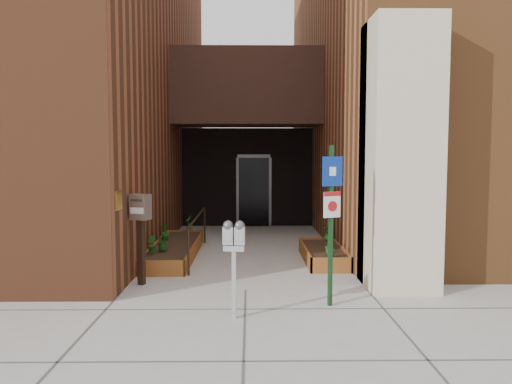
{
  "coord_description": "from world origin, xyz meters",
  "views": [
    {
      "loc": [
        0.07,
        -8.01,
        2.24
      ],
      "look_at": [
        0.2,
        1.8,
        1.47
      ],
      "focal_mm": 35.0,
      "sensor_mm": 36.0,
      "label": 1
    }
  ],
  "objects": [
    {
      "name": "parking_meter",
      "position": [
        -0.14,
        -1.38,
        1.04
      ],
      "size": [
        0.31,
        0.15,
        1.34
      ],
      "color": "#B7B6B9",
      "rests_on": "ground"
    },
    {
      "name": "handrail",
      "position": [
        -1.05,
        2.65,
        0.75
      ],
      "size": [
        0.04,
        3.34,
        0.9
      ],
      "color": "black",
      "rests_on": "ground"
    },
    {
      "name": "shrub_left_a",
      "position": [
        -1.68,
        1.95,
        0.46
      ],
      "size": [
        0.41,
        0.41,
        0.33
      ],
      "primitive_type": "imported",
      "rotation": [
        0.0,
        0.0,
        0.96
      ],
      "color": "#195117",
      "rests_on": "planter_left"
    },
    {
      "name": "shrub_left_c",
      "position": [
        -1.85,
        3.26,
        0.46
      ],
      "size": [
        0.25,
        0.25,
        0.33
      ],
      "primitive_type": "imported",
      "rotation": [
        0.0,
        0.0,
        3.58
      ],
      "color": "#1D621C",
      "rests_on": "planter_left"
    },
    {
      "name": "planter_right",
      "position": [
        1.6,
        2.2,
        0.13
      ],
      "size": [
        0.8,
        2.2,
        0.3
      ],
      "color": "brown",
      "rests_on": "ground"
    },
    {
      "name": "shrub_right_a",
      "position": [
        1.6,
        1.3,
        0.46
      ],
      "size": [
        0.24,
        0.24,
        0.31
      ],
      "primitive_type": "imported",
      "rotation": [
        0.0,
        0.0,
        0.95
      ],
      "color": "#18551A",
      "rests_on": "planter_right"
    },
    {
      "name": "shrub_left_d",
      "position": [
        -1.45,
        4.3,
        0.49
      ],
      "size": [
        0.23,
        0.23,
        0.39
      ],
      "primitive_type": "imported",
      "rotation": [
        0.0,
        0.0,
        4.87
      ],
      "color": "#21631C",
      "rests_on": "planter_left"
    },
    {
      "name": "payment_dropbox",
      "position": [
        -1.78,
        0.38,
        1.12
      ],
      "size": [
        0.37,
        0.32,
        1.55
      ],
      "color": "black",
      "rests_on": "ground"
    },
    {
      "name": "ground",
      "position": [
        0.0,
        0.0,
        0.0
      ],
      "size": [
        80.0,
        80.0,
        0.0
      ],
      "primitive_type": "plane",
      "color": "#9E9991",
      "rests_on": "ground"
    },
    {
      "name": "architecture",
      "position": [
        -0.18,
        6.89,
        4.98
      ],
      "size": [
        20.0,
        14.6,
        10.0
      ],
      "color": "brown",
      "rests_on": "ground"
    },
    {
      "name": "shrub_right_c",
      "position": [
        1.85,
        3.1,
        0.47
      ],
      "size": [
        0.33,
        0.33,
        0.34
      ],
      "primitive_type": "imported",
      "rotation": [
        0.0,
        0.0,
        4.64
      ],
      "color": "#2A611B",
      "rests_on": "planter_right"
    },
    {
      "name": "sign_post",
      "position": [
        1.25,
        -0.84,
        1.45
      ],
      "size": [
        0.31,
        0.13,
        2.35
      ],
      "color": "#143719",
      "rests_on": "ground"
    },
    {
      "name": "shrub_right_b",
      "position": [
        1.62,
        1.71,
        0.47
      ],
      "size": [
        0.25,
        0.25,
        0.34
      ],
      "primitive_type": "imported",
      "rotation": [
        0.0,
        0.0,
        2.58
      ],
      "color": "#174F16",
      "rests_on": "planter_right"
    },
    {
      "name": "shrub_left_b",
      "position": [
        -1.85,
        1.63,
        0.47
      ],
      "size": [
        0.26,
        0.26,
        0.34
      ],
      "primitive_type": "imported",
      "rotation": [
        0.0,
        0.0,
        2.19
      ],
      "color": "#1C5518",
      "rests_on": "planter_left"
    },
    {
      "name": "planter_left",
      "position": [
        -1.55,
        2.7,
        0.13
      ],
      "size": [
        0.9,
        3.6,
        0.3
      ],
      "color": "brown",
      "rests_on": "ground"
    }
  ]
}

